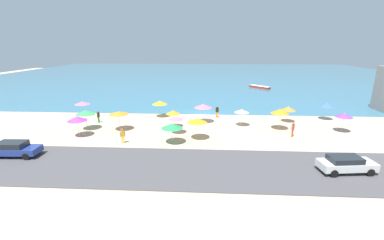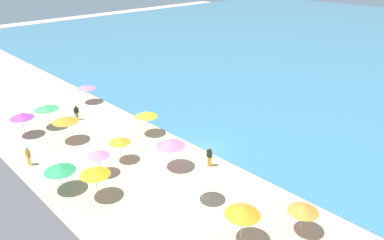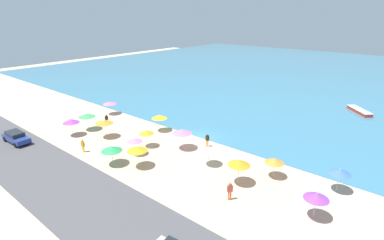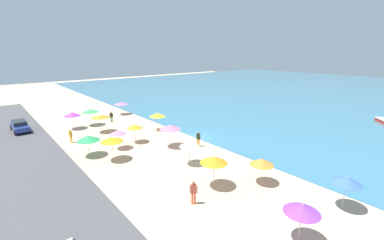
{
  "view_description": "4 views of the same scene",
  "coord_description": "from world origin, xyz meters",
  "views": [
    {
      "loc": [
        0.69,
        -38.42,
        10.33
      ],
      "look_at": [
        -1.14,
        -5.88,
        0.8
      ],
      "focal_mm": 24.0,
      "sensor_mm": 36.0,
      "label": 1
    },
    {
      "loc": [
        21.04,
        -21.52,
        16.56
      ],
      "look_at": [
        -3.52,
        1.87,
        1.27
      ],
      "focal_mm": 35.0,
      "sensor_mm": 36.0,
      "label": 2
    },
    {
      "loc": [
        23.0,
        -29.54,
        16.05
      ],
      "look_at": [
        -3.62,
        2.42,
        1.11
      ],
      "focal_mm": 28.0,
      "sensor_mm": 36.0,
      "label": 3
    },
    {
      "loc": [
        23.23,
        -20.06,
        10.64
      ],
      "look_at": [
        -1.87,
        0.86,
        1.87
      ],
      "focal_mm": 24.0,
      "sensor_mm": 36.0,
      "label": 4
    }
  ],
  "objects": [
    {
      "name": "bather_1",
      "position": [
        10.79,
        -9.55,
        1.02
      ],
      "size": [
        0.41,
        0.45,
        1.82
      ],
      "color": "#DC542C",
      "rests_on": "ground_plane"
    },
    {
      "name": "beach_umbrella_6",
      "position": [
        17.86,
        -1.85,
        2.15
      ],
      "size": [
        2.01,
        2.01,
        2.47
      ],
      "color": "#B2B2B7",
      "rests_on": "ground_plane"
    },
    {
      "name": "beach_umbrella_8",
      "position": [
        -2.92,
        -9.01,
        1.93
      ],
      "size": [
        1.84,
        1.84,
        2.2
      ],
      "color": "#B2B2B7",
      "rests_on": "ground_plane"
    },
    {
      "name": "beach_umbrella_9",
      "position": [
        -6.15,
        -1.76,
        2.19
      ],
      "size": [
        2.19,
        2.19,
        2.51
      ],
      "color": "#B2B2B7",
      "rests_on": "ground_plane"
    },
    {
      "name": "beach_umbrella_10",
      "position": [
        -0.29,
        -10.81,
        2.21
      ],
      "size": [
        2.21,
        2.21,
        2.51
      ],
      "color": "#B2B2B7",
      "rests_on": "ground_plane"
    },
    {
      "name": "beach_umbrella_7",
      "position": [
        12.04,
        -3.31,
        1.91
      ],
      "size": [
        1.96,
        1.96,
        2.24
      ],
      "color": "#B2B2B7",
      "rests_on": "ground_plane"
    },
    {
      "name": "beach_umbrella_2",
      "position": [
        5.38,
        -5.5,
        2.03
      ],
      "size": [
        1.91,
        1.91,
        2.31
      ],
      "color": "#B2B2B7",
      "rests_on": "ground_plane"
    },
    {
      "name": "beach_umbrella_11",
      "position": [
        17.53,
        -7.29,
        2.11
      ],
      "size": [
        2.05,
        2.05,
        2.41
      ],
      "color": "#B2B2B7",
      "rests_on": "ground_plane"
    },
    {
      "name": "beach_umbrella_5",
      "position": [
        -3.56,
        -6.57,
        2.01
      ],
      "size": [
        1.86,
        1.86,
        2.31
      ],
      "color": "#B2B2B7",
      "rests_on": "ground_plane"
    },
    {
      "name": "parked_car_0",
      "position": [
        -17.61,
        -16.65,
        0.82
      ],
      "size": [
        4.6,
        2.0,
        1.44
      ],
      "color": "navy",
      "rests_on": "coastal_road"
    },
    {
      "name": "beach_umbrella_4",
      "position": [
        -2.94,
        -12.24,
        1.97
      ],
      "size": [
        2.32,
        2.32,
        2.31
      ],
      "color": "#B2B2B7",
      "rests_on": "ground_plane"
    },
    {
      "name": "beach_umbrella_13",
      "position": [
        -17.94,
        -1.69,
        1.97
      ],
      "size": [
        2.21,
        2.21,
        2.24
      ],
      "color": "#B2B2B7",
      "rests_on": "ground_plane"
    },
    {
      "name": "beach_umbrella_1",
      "position": [
        -10.16,
        -8.15,
        2.23
      ],
      "size": [
        2.42,
        2.42,
        2.48
      ],
      "color": "#B2B2B7",
      "rests_on": "ground_plane"
    },
    {
      "name": "beach_umbrella_0",
      "position": [
        -14.23,
        -10.66,
        2.16
      ],
      "size": [
        2.22,
        2.22,
        2.5
      ],
      "color": "#B2B2B7",
      "rests_on": "ground_plane"
    },
    {
      "name": "bather_3",
      "position": [
        -14.14,
        -5.11,
        0.94
      ],
      "size": [
        0.28,
        0.56,
        1.68
      ],
      "color": "green",
      "rests_on": "ground_plane"
    },
    {
      "name": "beach_umbrella_12",
      "position": [
        -14.45,
        -8.09,
        2.24
      ],
      "size": [
        2.37,
        2.37,
        2.55
      ],
      "color": "#B2B2B7",
      "rests_on": "ground_plane"
    },
    {
      "name": "sea",
      "position": [
        0.0,
        55.0,
        0.03
      ],
      "size": [
        150.0,
        110.0,
        0.05
      ],
      "primitive_type": "cube",
      "color": "teal",
      "rests_on": "ground_plane"
    },
    {
      "name": "beach_umbrella_14",
      "position": [
        9.94,
        -6.74,
        2.36
      ],
      "size": [
        2.21,
        2.21,
        2.7
      ],
      "color": "#B2B2B7",
      "rests_on": "ground_plane"
    },
    {
      "name": "coastal_road",
      "position": [
        0.0,
        -18.0,
        0.03
      ],
      "size": [
        80.0,
        8.0,
        0.06
      ],
      "primitive_type": "cube",
      "color": "#4B484C",
      "rests_on": "ground_plane"
    },
    {
      "name": "beach_umbrella_3",
      "position": [
        0.29,
        -4.18,
        2.34
      ],
      "size": [
        2.43,
        2.43,
        2.66
      ],
      "color": "#B2B2B7",
      "rests_on": "ground_plane"
    },
    {
      "name": "bather_0",
      "position": [
        -8.33,
        -12.61,
        0.94
      ],
      "size": [
        0.54,
        0.33,
        1.67
      ],
      "color": "yellow",
      "rests_on": "ground_plane"
    },
    {
      "name": "bather_2",
      "position": [
        2.32,
        -1.68,
        1.02
      ],
      "size": [
        0.55,
        0.31,
        1.81
      ],
      "color": "orange",
      "rests_on": "ground_plane"
    },
    {
      "name": "ground_plane",
      "position": [
        0.0,
        0.0,
        0.0
      ],
      "size": [
        160.0,
        160.0,
        0.0
      ],
      "primitive_type": "plane",
      "color": "#CBAC8C"
    }
  ]
}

